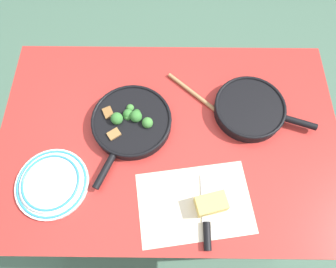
% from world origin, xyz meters
% --- Properties ---
extents(ground_plane, '(14.00, 14.00, 0.00)m').
position_xyz_m(ground_plane, '(0.00, 0.00, 0.00)').
color(ground_plane, '#476B56').
extents(dining_table_red, '(1.24, 0.81, 0.73)m').
position_xyz_m(dining_table_red, '(0.00, 0.00, 0.65)').
color(dining_table_red, '#B72D28').
rests_on(dining_table_red, ground_plane).
extents(skillet_broccoli, '(0.29, 0.40, 0.07)m').
position_xyz_m(skillet_broccoli, '(-0.14, 0.04, 0.76)').
color(skillet_broccoli, black).
rests_on(skillet_broccoli, dining_table_red).
extents(skillet_eggs, '(0.36, 0.26, 0.05)m').
position_xyz_m(skillet_eggs, '(0.30, 0.10, 0.76)').
color(skillet_eggs, black).
rests_on(skillet_eggs, dining_table_red).
extents(wooden_spoon, '(0.27, 0.25, 0.02)m').
position_xyz_m(wooden_spoon, '(0.16, 0.12, 0.74)').
color(wooden_spoon, '#A87A4C').
rests_on(wooden_spoon, dining_table_red).
extents(parchment_sheet, '(0.40, 0.29, 0.00)m').
position_xyz_m(parchment_sheet, '(0.09, -0.24, 0.73)').
color(parchment_sheet, beige).
rests_on(parchment_sheet, dining_table_red).
extents(grater_knife, '(0.03, 0.24, 0.02)m').
position_xyz_m(grater_knife, '(0.12, -0.30, 0.74)').
color(grater_knife, silver).
rests_on(grater_knife, dining_table_red).
extents(cheese_block, '(0.11, 0.08, 0.05)m').
position_xyz_m(cheese_block, '(0.14, -0.25, 0.76)').
color(cheese_block, '#E0C15B').
rests_on(cheese_block, dining_table_red).
extents(dinner_plate_stack, '(0.25, 0.25, 0.03)m').
position_xyz_m(dinner_plate_stack, '(-0.39, -0.18, 0.75)').
color(dinner_plate_stack, white).
rests_on(dinner_plate_stack, dining_table_red).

